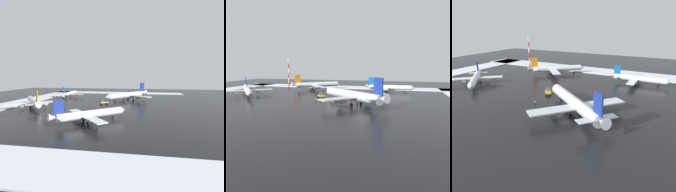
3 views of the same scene
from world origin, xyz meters
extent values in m
plane|color=black|center=(0.00, 0.00, 0.00)|extent=(240.00, 240.00, 0.00)
cube|color=white|center=(0.00, -50.00, 0.18)|extent=(152.00, 16.00, 0.37)
cylinder|color=silver|center=(-18.87, 13.59, 3.69)|extent=(26.61, 23.00, 3.59)
cone|color=silver|center=(-5.75, 2.65, 3.69)|extent=(4.13, 4.24, 3.41)
cone|color=silver|center=(-32.16, 24.66, 4.32)|extent=(4.84, 4.75, 3.49)
cube|color=silver|center=(-15.77, 22.26, 3.37)|extent=(12.34, 13.50, 0.38)
cylinder|color=gray|center=(-16.71, 20.30, 2.32)|extent=(4.11, 3.92, 2.11)
cube|color=silver|center=(-26.84, 8.97, 3.37)|extent=(12.34, 13.50, 0.38)
cylinder|color=gray|center=(-25.08, 10.25, 2.32)|extent=(4.11, 3.92, 2.11)
cube|color=navy|center=(-30.22, 23.04, 8.23)|extent=(3.48, 2.99, 5.91)
cube|color=silver|center=(-28.03, 25.33, 4.11)|extent=(5.35, 5.64, 0.25)
cube|color=silver|center=(-32.08, 20.47, 4.11)|extent=(5.35, 5.64, 0.25)
cylinder|color=black|center=(-10.36, 6.50, 2.11)|extent=(0.25, 0.25, 0.74)
cylinder|color=black|center=(-10.36, 6.50, 0.58)|extent=(1.13, 1.03, 1.16)
cylinder|color=black|center=(-19.82, 17.40, 2.11)|extent=(0.25, 0.25, 0.74)
cylinder|color=black|center=(-19.82, 17.40, 0.58)|extent=(1.13, 1.03, 1.16)
cylinder|color=black|center=(-22.79, 13.83, 2.11)|extent=(0.25, 0.25, 0.74)
cylinder|color=black|center=(-22.79, 13.83, 0.58)|extent=(1.13, 1.03, 1.16)
cylinder|color=white|center=(35.96, 5.35, 2.91)|extent=(18.80, 20.36, 2.82)
cone|color=white|center=(26.94, 15.32, 2.91)|extent=(3.32, 3.28, 2.68)
cone|color=white|center=(45.10, -4.75, 3.40)|extent=(3.77, 3.81, 2.75)
cube|color=white|center=(32.59, -1.07, 2.66)|extent=(10.45, 9.95, 0.30)
cylinder|color=gray|center=(33.54, 0.35, 1.83)|extent=(3.12, 3.21, 1.66)
cube|color=white|center=(42.68, 8.07, 2.66)|extent=(10.45, 9.95, 0.30)
cylinder|color=gray|center=(41.17, 7.26, 1.83)|extent=(3.12, 3.21, 1.66)
cube|color=navy|center=(43.76, -3.27, 6.47)|extent=(2.45, 2.66, 4.65)
cube|color=white|center=(41.80, -4.82, 3.24)|extent=(4.40, 4.27, 0.20)
cube|color=white|center=(45.50, -1.48, 3.24)|extent=(4.40, 4.27, 0.20)
cylinder|color=black|center=(30.12, 11.81, 1.66)|extent=(0.20, 0.20, 0.58)
cylinder|color=black|center=(30.12, 11.81, 0.46)|extent=(0.83, 0.87, 0.91)
cylinder|color=black|center=(36.28, 2.27, 1.66)|extent=(0.20, 0.20, 0.58)
cylinder|color=black|center=(36.28, 2.27, 0.46)|extent=(0.83, 0.87, 0.91)
cylinder|color=black|center=(38.99, 4.72, 1.66)|extent=(0.20, 0.20, 0.58)
cylinder|color=black|center=(38.99, 4.72, 0.46)|extent=(0.83, 0.87, 0.91)
cylinder|color=white|center=(-31.27, -31.36, 2.71)|extent=(23.22, 2.98, 2.63)
cone|color=white|center=(-43.79, -31.54, 2.71)|extent=(1.89, 2.52, 2.50)
cone|color=white|center=(-18.59, -31.16, 3.17)|extent=(2.79, 2.28, 2.56)
cube|color=white|center=(-28.85, -37.66, 2.47)|extent=(3.55, 10.10, 0.28)
cylinder|color=gray|center=(-29.26, -36.12, 1.70)|extent=(2.65, 1.59, 1.55)
cube|color=white|center=(-29.05, -24.98, 2.47)|extent=(3.55, 10.10, 0.28)
cylinder|color=gray|center=(-29.41, -26.53, 1.70)|extent=(2.65, 1.59, 1.55)
cube|color=#0C5999|center=(-20.45, -31.19, 6.03)|extent=(3.10, 0.33, 4.33)
cube|color=white|center=(-20.57, -33.51, 3.01)|extent=(2.07, 3.74, 0.19)
cube|color=white|center=(-20.64, -28.88, 3.01)|extent=(2.07, 3.74, 0.19)
cylinder|color=black|center=(-39.38, -31.48, 1.55)|extent=(0.19, 0.19, 0.54)
cylinder|color=black|center=(-39.38, -31.48, 0.43)|extent=(0.85, 0.28, 0.85)
cylinder|color=black|center=(-28.93, -33.02, 1.55)|extent=(0.19, 0.19, 0.54)
cylinder|color=black|center=(-28.93, -33.02, 0.43)|extent=(0.85, 0.28, 0.85)
cylinder|color=black|center=(-28.98, -29.62, 1.55)|extent=(0.19, 0.19, 0.54)
cylinder|color=black|center=(-28.98, -29.62, 0.43)|extent=(0.85, 0.28, 0.85)
cylinder|color=white|center=(13.60, -32.03, 3.15)|extent=(22.44, 19.96, 3.06)
cone|color=white|center=(2.56, -41.55, 3.15)|extent=(3.53, 3.61, 2.91)
cone|color=white|center=(24.77, -22.38, 3.69)|extent=(4.13, 4.07, 2.98)
cube|color=white|center=(20.47, -35.85, 2.88)|extent=(10.64, 11.45, 0.32)
cylinder|color=gray|center=(18.95, -34.78, 1.98)|extent=(3.49, 3.36, 1.80)
cube|color=white|center=(10.82, -24.67, 2.88)|extent=(10.64, 11.45, 0.32)
cylinder|color=gray|center=(11.66, -26.33, 1.98)|extent=(3.49, 3.36, 1.80)
cube|color=orange|center=(23.14, -23.79, 7.02)|extent=(2.94, 2.60, 5.04)
cube|color=white|center=(24.77, -25.95, 3.51)|extent=(4.59, 4.80, 0.22)
cube|color=white|center=(21.24, -21.87, 3.51)|extent=(4.59, 4.80, 0.22)
cylinder|color=black|center=(6.44, -38.20, 1.80)|extent=(0.22, 0.22, 0.63)
cylinder|color=black|center=(6.44, -38.20, 0.50)|extent=(0.96, 0.89, 0.99)
cylinder|color=black|center=(16.94, -31.76, 1.80)|extent=(0.22, 0.22, 0.63)
cylinder|color=black|center=(16.94, -31.76, 0.50)|extent=(0.96, 0.89, 0.99)
cylinder|color=black|center=(14.35, -28.76, 1.80)|extent=(0.22, 0.22, 0.63)
cylinder|color=black|center=(14.35, -28.76, 0.50)|extent=(0.96, 0.89, 0.99)
cube|color=gold|center=(-1.61, 1.67, 1.15)|extent=(4.37, 5.05, 0.50)
cube|color=#3F5160|center=(-1.10, 0.91, 1.95)|extent=(2.02, 1.99, 1.10)
cylinder|color=black|center=(0.10, 0.87, 0.45)|extent=(0.76, 0.93, 0.90)
cylinder|color=black|center=(-1.55, -0.22, 0.45)|extent=(0.76, 0.93, 0.90)
cylinder|color=black|center=(-1.67, 3.56, 0.45)|extent=(0.76, 0.93, 0.90)
cylinder|color=black|center=(-3.32, 2.47, 0.45)|extent=(0.76, 0.93, 0.90)
cylinder|color=black|center=(-3.92, 13.75, 0.42)|extent=(0.16, 0.16, 0.85)
cylinder|color=black|center=(-3.91, 13.95, 0.42)|extent=(0.16, 0.16, 0.85)
cylinder|color=orange|center=(-3.92, 13.85, 1.16)|extent=(0.36, 0.36, 0.62)
sphere|color=tan|center=(-3.92, 13.85, 1.59)|extent=(0.24, 0.24, 0.24)
cylinder|color=black|center=(-21.76, 15.24, 0.42)|extent=(0.16, 0.16, 0.85)
cylinder|color=black|center=(-21.61, 15.37, 0.42)|extent=(0.16, 0.16, 0.85)
cylinder|color=orange|center=(-21.69, 15.30, 1.16)|extent=(0.36, 0.36, 0.62)
sphere|color=tan|center=(-21.69, 15.30, 1.59)|extent=(0.24, 0.24, 0.24)
cylinder|color=black|center=(-11.83, 16.10, 0.42)|extent=(0.16, 0.16, 0.85)
cylinder|color=black|center=(-12.00, 16.21, 0.42)|extent=(0.16, 0.16, 0.85)
cylinder|color=orange|center=(-11.92, 16.16, 1.16)|extent=(0.36, 0.36, 0.62)
sphere|color=tan|center=(-11.92, 16.16, 1.59)|extent=(0.24, 0.24, 0.24)
cylinder|color=red|center=(36.09, -36.54, 1.65)|extent=(0.70, 0.70, 3.29)
cylinder|color=white|center=(36.09, -36.54, 4.94)|extent=(0.70, 0.70, 3.29)
cylinder|color=red|center=(36.09, -36.54, 8.24)|extent=(0.70, 0.70, 3.29)
cylinder|color=white|center=(36.09, -36.54, 11.53)|extent=(0.70, 0.70, 3.29)
cylinder|color=red|center=(36.09, -36.54, 14.83)|extent=(0.70, 0.70, 3.29)
cylinder|color=white|center=(36.09, -36.54, 18.12)|extent=(0.70, 0.70, 3.29)
cone|color=orange|center=(-12.25, 5.55, 0.28)|extent=(0.36, 0.36, 0.55)
cone|color=orange|center=(-17.50, 10.06, 0.28)|extent=(0.36, 0.36, 0.55)
camera|label=1|loc=(94.36, 22.16, 16.48)|focal=28.00mm
camera|label=2|loc=(-37.70, 96.21, 15.29)|focal=35.00mm
camera|label=3|loc=(-46.99, 72.20, 27.75)|focal=35.00mm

